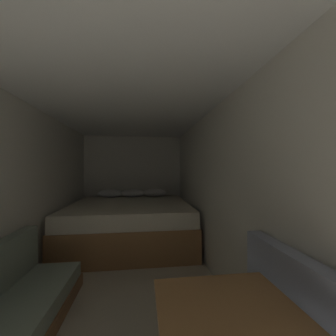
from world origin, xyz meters
name	(u,v)px	position (x,y,z in m)	size (l,w,h in m)	color
ground_plane	(122,294)	(0.00, 1.72, 0.00)	(7.03, 7.03, 0.00)	#B2A893
wall_back	(133,181)	(0.00, 4.25, 1.06)	(2.32, 0.05, 2.12)	silver
wall_left	(8,198)	(-1.13, 1.72, 1.06)	(0.05, 5.03, 2.12)	silver
wall_right	(222,194)	(1.13, 1.72, 1.06)	(0.05, 5.03, 2.12)	silver
ceiling_slab	(122,96)	(0.00, 1.72, 2.15)	(2.32, 5.03, 0.05)	white
bed	(131,222)	(0.00, 3.23, 0.38)	(2.10, 1.94, 0.91)	olive
dinette_table	(230,336)	(0.60, 0.35, 0.62)	(0.64, 0.57, 0.73)	olive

